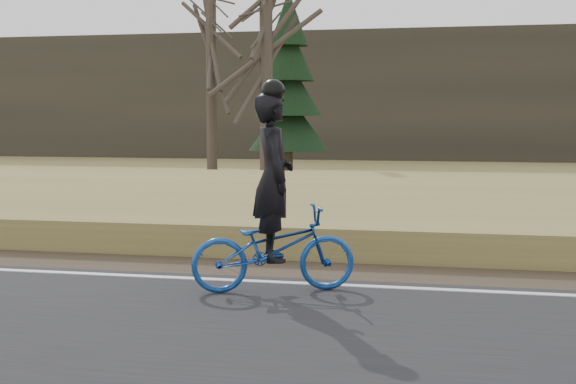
# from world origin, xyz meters

# --- Properties ---
(ground) EXTENTS (120.00, 120.00, 0.00)m
(ground) POSITION_xyz_m (0.00, 0.00, 0.00)
(ground) COLOR #96844C
(ground) RESTS_ON ground
(road) EXTENTS (120.00, 6.00, 0.06)m
(road) POSITION_xyz_m (0.00, -2.50, 0.03)
(road) COLOR black
(road) RESTS_ON ground
(edge_line) EXTENTS (120.00, 0.12, 0.01)m
(edge_line) POSITION_xyz_m (0.00, 0.20, 0.07)
(edge_line) COLOR silver
(edge_line) RESTS_ON road
(shoulder) EXTENTS (120.00, 1.60, 0.04)m
(shoulder) POSITION_xyz_m (0.00, 1.20, 0.02)
(shoulder) COLOR #473A2B
(shoulder) RESTS_ON ground
(embankment) EXTENTS (120.00, 5.00, 0.44)m
(embankment) POSITION_xyz_m (0.00, 4.20, 0.22)
(embankment) COLOR #96844C
(embankment) RESTS_ON ground
(ballast) EXTENTS (120.00, 3.00, 0.45)m
(ballast) POSITION_xyz_m (0.00, 8.00, 0.23)
(ballast) COLOR slate
(ballast) RESTS_ON ground
(railroad) EXTENTS (120.00, 2.40, 0.29)m
(railroad) POSITION_xyz_m (0.00, 8.00, 0.53)
(railroad) COLOR black
(railroad) RESTS_ON ballast
(treeline_backdrop) EXTENTS (120.00, 4.00, 6.00)m
(treeline_backdrop) POSITION_xyz_m (0.00, 30.00, 3.00)
(treeline_backdrop) COLOR #383328
(treeline_backdrop) RESTS_ON ground
(cyclist) EXTENTS (1.92, 1.24, 2.34)m
(cyclist) POSITION_xyz_m (0.76, -0.26, 0.82)
(cyclist) COLOR navy
(cyclist) RESTS_ON road
(bare_tree_left) EXTENTS (0.36, 0.36, 8.15)m
(bare_tree_left) POSITION_xyz_m (-5.63, 17.55, 4.07)
(bare_tree_left) COLOR #493E36
(bare_tree_left) RESTS_ON ground
(bare_tree_near_left) EXTENTS (0.36, 0.36, 6.76)m
(bare_tree_near_left) POSITION_xyz_m (-2.59, 12.99, 3.38)
(bare_tree_near_left) COLOR #493E36
(bare_tree_near_left) RESTS_ON ground
(conifer) EXTENTS (2.60, 2.60, 6.05)m
(conifer) POSITION_xyz_m (-2.74, 16.66, 2.86)
(conifer) COLOR #493E36
(conifer) RESTS_ON ground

